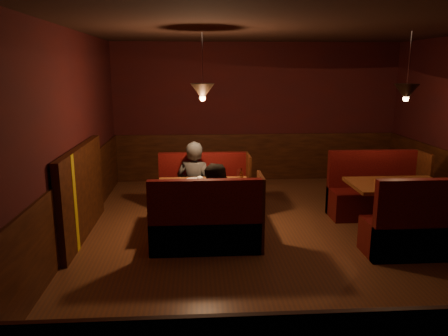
{
  "coord_description": "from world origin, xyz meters",
  "views": [
    {
      "loc": [
        -1.3,
        -5.69,
        2.36
      ],
      "look_at": [
        -0.89,
        0.48,
        0.95
      ],
      "focal_mm": 35.0,
      "sensor_mm": 36.0,
      "label": 1
    }
  ],
  "objects": [
    {
      "name": "diner_b",
      "position": [
        -1.01,
        -0.13,
        0.75
      ],
      "size": [
        0.82,
        0.69,
        1.49
      ],
      "primitive_type": "imported",
      "rotation": [
        0.0,
        0.0,
        -0.18
      ],
      "color": "black",
      "rests_on": "ground"
    },
    {
      "name": "second_table",
      "position": [
        1.59,
        0.17,
        0.56
      ],
      "size": [
        1.35,
        0.86,
        0.76
      ],
      "color": "#542A14",
      "rests_on": "ground"
    },
    {
      "name": "main_table",
      "position": [
        -1.17,
        0.48,
        0.56
      ],
      "size": [
        1.35,
        0.82,
        0.94
      ],
      "color": "#542A14",
      "rests_on": "ground"
    },
    {
      "name": "diner_a",
      "position": [
        -1.32,
        1.09,
        0.8
      ],
      "size": [
        0.67,
        0.53,
        1.6
      ],
      "primitive_type": "imported",
      "rotation": [
        0.0,
        0.0,
        2.86
      ],
      "color": "#2C2C2C",
      "rests_on": "ground"
    },
    {
      "name": "second_bench_near",
      "position": [
        1.62,
        -0.64,
        0.34
      ],
      "size": [
        1.49,
        0.56,
        1.06
      ],
      "color": "black",
      "rests_on": "ground"
    },
    {
      "name": "second_bench_far",
      "position": [
        1.62,
        0.97,
        0.34
      ],
      "size": [
        1.49,
        0.56,
        1.06
      ],
      "color": "black",
      "rests_on": "ground"
    },
    {
      "name": "main_bench_far",
      "position": [
        -1.16,
        1.25,
        0.32
      ],
      "size": [
        1.48,
        0.53,
        1.01
      ],
      "color": "black",
      "rests_on": "ground"
    },
    {
      "name": "room",
      "position": [
        -0.28,
        0.04,
        1.05
      ],
      "size": [
        6.02,
        7.02,
        2.92
      ],
      "color": "brown",
      "rests_on": "ground"
    },
    {
      "name": "main_bench_near",
      "position": [
        -1.16,
        -0.28,
        0.32
      ],
      "size": [
        1.48,
        0.53,
        1.01
      ],
      "color": "black",
      "rests_on": "ground"
    }
  ]
}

